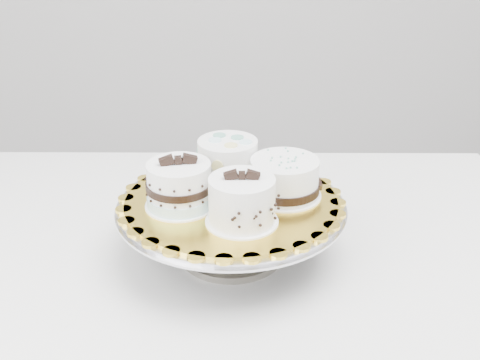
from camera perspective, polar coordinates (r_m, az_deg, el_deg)
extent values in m
cube|color=white|center=(1.10, -3.12, -7.15)|extent=(1.40, 1.06, 0.04)
cube|color=white|center=(1.70, 18.39, -10.64)|extent=(0.06, 0.06, 0.71)
cylinder|color=gray|center=(1.06, -0.80, -6.83)|extent=(0.18, 0.18, 0.01)
cylinder|color=gray|center=(1.04, -0.82, -4.92)|extent=(0.12, 0.12, 0.09)
cylinder|color=silver|center=(1.01, -0.84, -2.36)|extent=(0.38, 0.38, 0.01)
cylinder|color=silver|center=(1.01, -0.84, -2.53)|extent=(0.39, 0.39, 0.00)
cylinder|color=gold|center=(1.01, -0.84, -1.97)|extent=(0.36, 0.36, 0.01)
cylinder|color=white|center=(0.94, 0.17, -3.92)|extent=(0.11, 0.11, 0.00)
cylinder|color=white|center=(0.92, 0.17, -1.90)|extent=(0.12, 0.12, 0.07)
cylinder|color=white|center=(0.99, -5.68, -2.37)|extent=(0.12, 0.12, 0.00)
cylinder|color=white|center=(0.97, -5.78, -0.41)|extent=(0.10, 0.10, 0.07)
cylinder|color=#BFEAF1|center=(0.98, -5.71, -1.83)|extent=(0.11, 0.11, 0.02)
cylinder|color=black|center=(0.97, -5.78, -0.47)|extent=(0.11, 0.11, 0.01)
cylinder|color=white|center=(1.07, -1.15, 0.03)|extent=(0.12, 0.12, 0.00)
cylinder|color=white|center=(1.05, -1.17, 1.89)|extent=(0.13, 0.13, 0.07)
cylinder|color=white|center=(1.02, 4.17, -1.39)|extent=(0.13, 0.13, 0.00)
cylinder|color=white|center=(1.00, 4.23, 0.27)|extent=(0.12, 0.12, 0.06)
cylinder|color=black|center=(1.01, 4.20, -0.61)|extent=(0.12, 0.12, 0.01)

